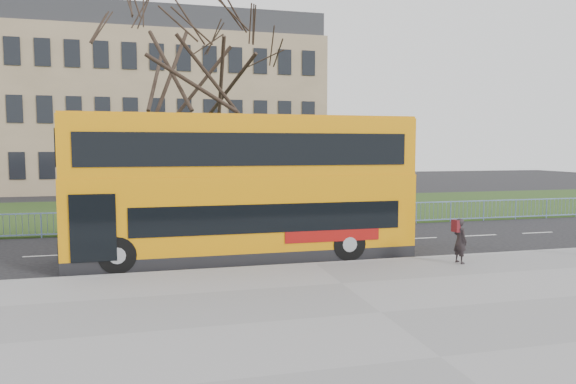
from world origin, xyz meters
name	(u,v)px	position (x,y,z in m)	size (l,w,h in m)	color
ground	(302,257)	(0.00, 0.00, 0.00)	(120.00, 120.00, 0.00)	black
pavement	(381,315)	(0.00, -6.75, 0.06)	(80.00, 10.50, 0.12)	slate
kerb	(315,265)	(0.00, -1.55, 0.07)	(80.00, 0.20, 0.14)	gray
grass_verge	(241,210)	(0.00, 14.30, 0.04)	(80.00, 15.40, 0.08)	#203A15
guard_railing	(266,218)	(0.00, 6.60, 0.55)	(40.00, 0.12, 1.10)	#6C86C1
bare_tree	(196,93)	(-3.00, 10.00, 6.76)	(9.36, 9.36, 13.37)	black
civic_building	(158,116)	(-5.00, 35.00, 7.00)	(30.00, 15.00, 14.00)	#867355
yellow_bus	(244,184)	(-2.03, 0.39, 2.66)	(11.84, 2.85, 4.96)	orange
pedestrian	(460,241)	(4.66, -2.65, 0.87)	(0.54, 0.36, 1.49)	black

